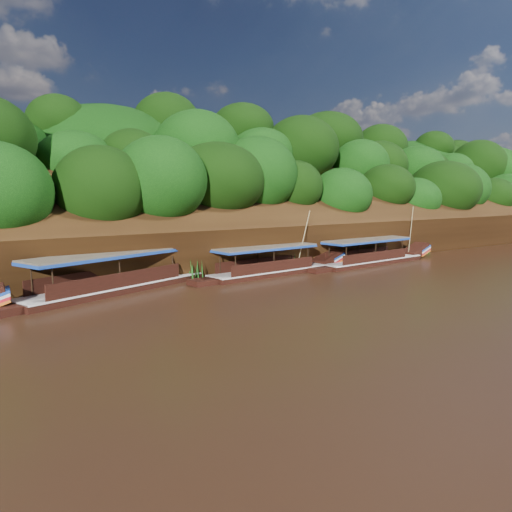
{
  "coord_description": "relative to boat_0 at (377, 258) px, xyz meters",
  "views": [
    {
      "loc": [
        -24.11,
        -22.77,
        6.48
      ],
      "look_at": [
        -3.23,
        7.0,
        1.79
      ],
      "focal_mm": 35.0,
      "sensor_mm": 36.0,
      "label": 1
    }
  ],
  "objects": [
    {
      "name": "ground",
      "position": [
        -10.75,
        -7.71,
        -0.52
      ],
      "size": [
        160.0,
        160.0,
        0.0
      ],
      "primitive_type": "plane",
      "color": "black",
      "rests_on": "ground"
    },
    {
      "name": "riverbank",
      "position": [
        -10.76,
        15.01,
        1.36
      ],
      "size": [
        120.0,
        30.06,
        19.4
      ],
      "color": "black",
      "rests_on": "ground"
    },
    {
      "name": "boat_0",
      "position": [
        0.0,
        0.0,
        0.0
      ],
      "size": [
        14.42,
        3.15,
        5.52
      ],
      "rotation": [
        0.0,
        0.0,
        0.08
      ],
      "color": "black",
      "rests_on": "ground"
    },
    {
      "name": "boat_1",
      "position": [
        -10.93,
        0.45,
        -0.0
      ],
      "size": [
        13.5,
        3.16,
        5.42
      ],
      "rotation": [
        0.0,
        0.0,
        0.08
      ],
      "color": "black",
      "rests_on": "ground"
    },
    {
      "name": "boat_2",
      "position": [
        -22.87,
        1.24,
        0.07
      ],
      "size": [
        16.49,
        7.53,
        6.89
      ],
      "rotation": [
        0.0,
        0.0,
        0.34
      ],
      "color": "black",
      "rests_on": "ground"
    },
    {
      "name": "reeds",
      "position": [
        -14.43,
        1.82,
        0.35
      ],
      "size": [
        50.02,
        2.33,
        1.94
      ],
      "color": "#195715",
      "rests_on": "ground"
    }
  ]
}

